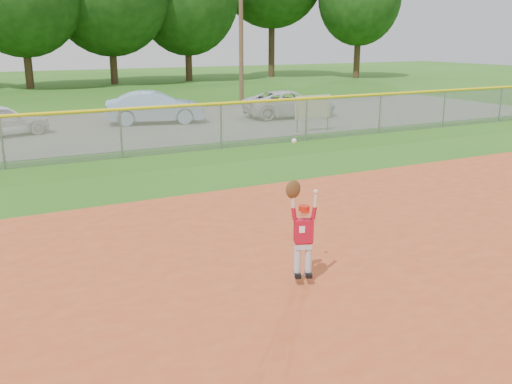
% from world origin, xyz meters
% --- Properties ---
extents(ground, '(120.00, 120.00, 0.00)m').
position_xyz_m(ground, '(0.00, 0.00, 0.00)').
color(ground, '#265A14').
rests_on(ground, ground).
extents(clay_infield, '(24.00, 16.00, 0.04)m').
position_xyz_m(clay_infield, '(0.00, -3.00, 0.02)').
color(clay_infield, '#AA411E').
rests_on(clay_infield, ground).
extents(parking_strip, '(44.00, 10.00, 0.03)m').
position_xyz_m(parking_strip, '(0.00, 16.00, 0.01)').
color(parking_strip, slate).
rests_on(parking_strip, ground).
extents(car_blue, '(4.34, 2.42, 1.36)m').
position_xyz_m(car_blue, '(3.15, 16.38, 0.71)').
color(car_blue, '#86A9C8').
rests_on(car_blue, parking_strip).
extents(car_white_b, '(4.50, 2.42, 1.20)m').
position_xyz_m(car_white_b, '(9.25, 15.43, 0.63)').
color(car_white_b, silver).
rests_on(car_white_b, parking_strip).
extents(sponsor_sign, '(1.61, 0.08, 1.43)m').
position_xyz_m(sponsor_sign, '(7.88, 11.43, 0.94)').
color(sponsor_sign, gray).
rests_on(sponsor_sign, ground).
extents(outfield_fence, '(40.06, 0.10, 1.55)m').
position_xyz_m(outfield_fence, '(0.00, 10.00, 0.88)').
color(outfield_fence, gray).
rests_on(outfield_fence, ground).
extents(power_lines, '(19.40, 0.24, 9.00)m').
position_xyz_m(power_lines, '(1.00, 22.00, 4.68)').
color(power_lines, '#4C3823').
rests_on(power_lines, ground).
extents(ballplayer, '(0.48, 0.31, 2.08)m').
position_xyz_m(ballplayer, '(-0.08, -0.46, 0.90)').
color(ballplayer, silver).
rests_on(ballplayer, ground).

